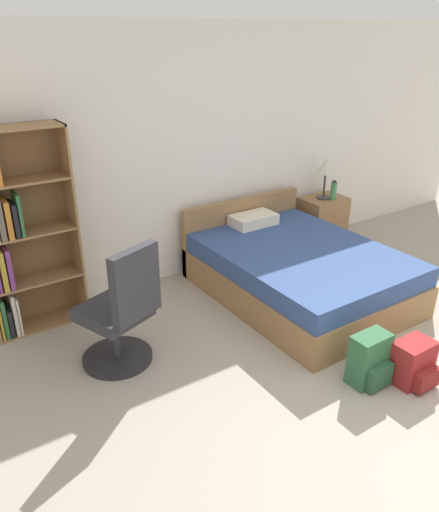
# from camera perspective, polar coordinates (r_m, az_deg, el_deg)

# --- Properties ---
(wall_back) EXTENTS (9.00, 0.06, 2.60)m
(wall_back) POSITION_cam_1_polar(r_m,az_deg,el_deg) (5.33, -3.19, 11.43)
(wall_back) COLOR white
(wall_back) RESTS_ON ground_plane
(bookshelf) EXTENTS (0.81, 0.31, 1.81)m
(bookshelf) POSITION_cam_1_polar(r_m,az_deg,el_deg) (4.57, -22.45, 2.29)
(bookshelf) COLOR olive
(bookshelf) RESTS_ON ground_plane
(bed) EXTENTS (1.55, 2.08, 0.77)m
(bed) POSITION_cam_1_polar(r_m,az_deg,el_deg) (5.14, 8.71, -1.53)
(bed) COLOR olive
(bed) RESTS_ON ground_plane
(office_chair) EXTENTS (0.63, 0.68, 1.07)m
(office_chair) POSITION_cam_1_polar(r_m,az_deg,el_deg) (4.00, -11.13, -6.58)
(office_chair) COLOR #232326
(office_chair) RESTS_ON ground_plane
(nightstand) EXTENTS (0.54, 0.43, 0.61)m
(nightstand) POSITION_cam_1_polar(r_m,az_deg,el_deg) (6.40, 11.62, 3.92)
(nightstand) COLOR olive
(nightstand) RESTS_ON ground_plane
(table_lamp) EXTENTS (0.23, 0.23, 0.49)m
(table_lamp) POSITION_cam_1_polar(r_m,az_deg,el_deg) (6.18, 12.07, 9.82)
(table_lamp) COLOR #333333
(table_lamp) RESTS_ON nightstand
(water_bottle) EXTENTS (0.08, 0.08, 0.23)m
(water_bottle) POSITION_cam_1_polar(r_m,az_deg,el_deg) (6.24, 12.91, 7.30)
(water_bottle) COLOR #3F8C4C
(water_bottle) RESTS_ON nightstand
(backpack_red) EXTENTS (0.31, 0.29, 0.35)m
(backpack_red) POSITION_cam_1_polar(r_m,az_deg,el_deg) (4.18, 21.28, -11.37)
(backpack_red) COLOR maroon
(backpack_red) RESTS_ON ground_plane
(backpack_green) EXTENTS (0.30, 0.24, 0.42)m
(backpack_green) POSITION_cam_1_polar(r_m,az_deg,el_deg) (4.05, 16.81, -11.36)
(backpack_green) COLOR #2D603D
(backpack_green) RESTS_ON ground_plane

